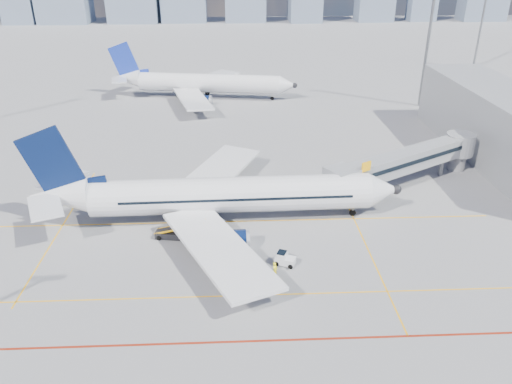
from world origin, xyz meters
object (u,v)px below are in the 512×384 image
cargo_dolly (220,260)px  main_aircraft (216,196)px  second_aircraft (201,83)px  ramp_worker (275,270)px  baggage_tug (284,259)px  belt_loader (175,233)px

cargo_dolly → main_aircraft: bearing=69.5°
main_aircraft → second_aircraft: main_aircraft is taller
ramp_worker → second_aircraft: bearing=42.1°
ramp_worker → baggage_tug: bearing=7.4°
main_aircraft → ramp_worker: main_aircraft is taller
main_aircraft → ramp_worker: size_ratio=23.84×
main_aircraft → cargo_dolly: main_aircraft is taller
second_aircraft → ramp_worker: bearing=-71.6°
second_aircraft → baggage_tug: bearing=-70.3°
second_aircraft → baggage_tug: (11.58, -63.98, -2.55)m
baggage_tug → second_aircraft: bearing=123.3°
ramp_worker → main_aircraft: bearing=59.7°
cargo_dolly → belt_loader: bearing=105.9°
baggage_tug → cargo_dolly: size_ratio=0.67×
baggage_tug → belt_loader: (-11.48, 5.70, -0.07)m
main_aircraft → second_aircraft: (-4.54, 54.48, 0.00)m
second_aircraft → cargo_dolly: size_ratio=11.66×
second_aircraft → baggage_tug: second_aircraft is taller
baggage_tug → cargo_dolly: cargo_dolly is taller
belt_loader → ramp_worker: 13.11m
main_aircraft → belt_loader: 6.40m
baggage_tug → ramp_worker: 2.59m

